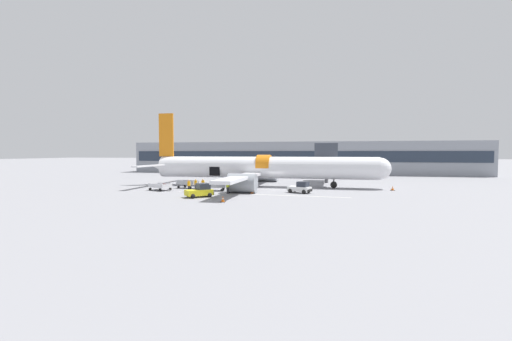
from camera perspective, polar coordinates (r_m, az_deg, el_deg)
ground_plane at (r=51.54m, az=3.10°, el=-3.00°), size 500.00×500.00×0.00m
apron_marking_line at (r=44.09m, az=0.55°, el=-4.02°), size 22.95×1.59×0.01m
terminal_strip at (r=89.49m, az=7.15°, el=2.13°), size 87.40×10.65×8.05m
jet_bridge_stub at (r=60.78m, az=11.69°, el=2.76°), size 3.59×14.13×6.88m
airplane at (r=54.25m, az=0.76°, el=0.36°), size 38.42×35.62×11.94m
baggage_tug_lead at (r=42.05m, az=-9.30°, el=-3.42°), size 3.45×3.39×1.67m
baggage_tug_mid at (r=46.11m, az=7.39°, el=-2.91°), size 3.41×2.55×1.54m
baggage_cart_loading at (r=48.63m, az=-6.77°, el=-2.80°), size 3.96×2.52×1.00m
baggage_cart_queued at (r=52.61m, az=-11.23°, el=-2.28°), size 4.16×2.45×1.18m
baggage_cart_empty at (r=50.59m, az=-15.59°, el=-2.65°), size 4.11×2.92×1.02m
ground_crew_loader_a at (r=44.98m, az=-4.73°, el=-2.65°), size 0.46×0.64×1.85m
ground_crew_loader_b at (r=48.09m, az=-11.11°, el=-2.43°), size 0.48×0.59×1.68m
ground_crew_driver at (r=50.07m, az=-10.03°, el=-2.25°), size 0.51×0.51×1.60m
ground_crew_supervisor at (r=50.65m, az=-8.84°, el=-2.21°), size 0.50×0.50×1.56m
ground_crew_helper at (r=49.54m, az=-1.77°, el=-2.17°), size 0.53×0.60×1.76m
safety_cone_nose at (r=52.56m, az=21.81°, el=-2.79°), size 0.62×0.62×0.61m
safety_cone_engine_left at (r=37.66m, az=-5.54°, el=-4.77°), size 0.55×0.55×0.68m
safety_cone_wingtip at (r=45.14m, az=-0.66°, el=-3.42°), size 0.64×0.64×0.73m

